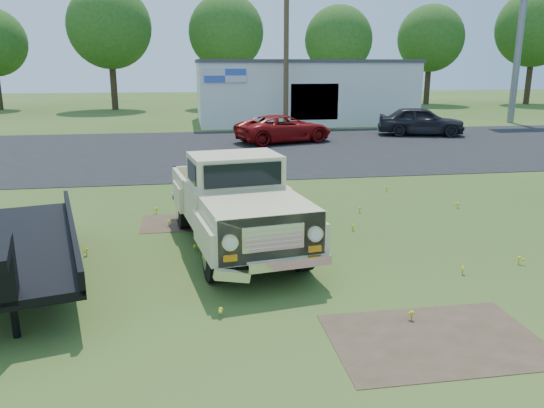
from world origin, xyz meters
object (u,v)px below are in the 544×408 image
at_px(dark_sedan, 421,121).
at_px(red_pickup, 284,129).
at_px(vintage_pickup_truck, 236,201).
at_px(flatbed_trailer, 17,239).

bearing_deg(dark_sedan, red_pickup, 116.94).
xyz_separation_m(vintage_pickup_truck, dark_sedan, (11.91, 16.99, -0.22)).
relative_size(vintage_pickup_truck, red_pickup, 1.14).
xyz_separation_m(flatbed_trailer, dark_sedan, (15.95, 18.27, -0.01)).
distance_m(vintage_pickup_truck, red_pickup, 15.99).
distance_m(flatbed_trailer, dark_sedan, 24.25).
height_order(vintage_pickup_truck, dark_sedan, vintage_pickup_truck).
bearing_deg(vintage_pickup_truck, red_pickup, 67.14).
bearing_deg(vintage_pickup_truck, flatbed_trailer, -171.11).
height_order(flatbed_trailer, dark_sedan, flatbed_trailer).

